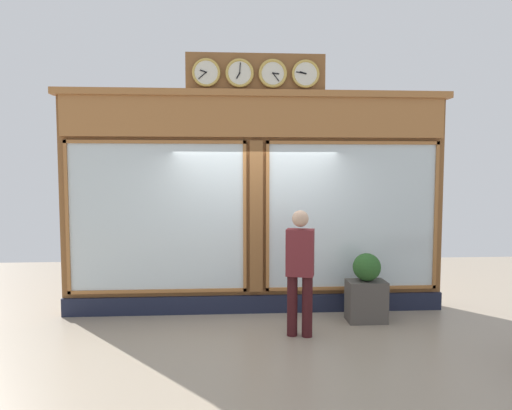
# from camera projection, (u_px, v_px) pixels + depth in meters

# --- Properties ---
(ground_plane) EXTENTS (14.00, 14.00, 0.00)m
(ground_plane) POSITION_uv_depth(u_px,v_px,m) (274.00, 407.00, 4.12)
(ground_plane) COLOR gray
(shop_facade) EXTENTS (6.03, 0.42, 3.97)m
(shop_facade) POSITION_uv_depth(u_px,v_px,m) (256.00, 201.00, 6.91)
(shop_facade) COLOR brown
(shop_facade) RESTS_ON ground_plane
(pedestrian) EXTENTS (0.41, 0.31, 1.69)m
(pedestrian) POSITION_uv_depth(u_px,v_px,m) (300.00, 267.00, 5.85)
(pedestrian) COLOR #3A1316
(pedestrian) RESTS_ON ground_plane
(planter_box) EXTENTS (0.56, 0.36, 0.60)m
(planter_box) POSITION_uv_depth(u_px,v_px,m) (366.00, 301.00, 6.48)
(planter_box) COLOR #4C4742
(planter_box) RESTS_ON ground_plane
(planter_shrub) EXTENTS (0.41, 0.41, 0.41)m
(planter_shrub) POSITION_uv_depth(u_px,v_px,m) (367.00, 267.00, 6.45)
(planter_shrub) COLOR #285623
(planter_shrub) RESTS_ON planter_box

